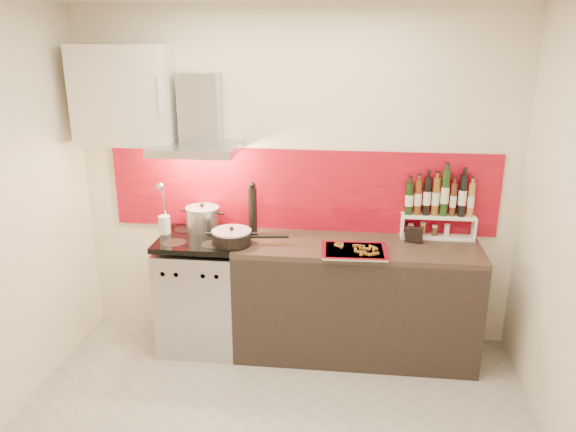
# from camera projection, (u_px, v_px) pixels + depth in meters

# --- Properties ---
(back_wall) EXTENTS (3.40, 0.02, 2.60)m
(back_wall) POSITION_uv_depth(u_px,v_px,m) (295.00, 180.00, 4.35)
(back_wall) COLOR silver
(back_wall) RESTS_ON ground
(backsplash) EXTENTS (3.00, 0.02, 0.64)m
(backsplash) POSITION_uv_depth(u_px,v_px,m) (301.00, 190.00, 4.36)
(backsplash) COLOR maroon
(backsplash) RESTS_ON back_wall
(range_stove) EXTENTS (0.60, 0.60, 0.91)m
(range_stove) POSITION_uv_depth(u_px,v_px,m) (202.00, 293.00, 4.41)
(range_stove) COLOR #B7B7BA
(range_stove) RESTS_ON ground
(counter) EXTENTS (1.80, 0.60, 0.90)m
(counter) POSITION_uv_depth(u_px,v_px,m) (355.00, 299.00, 4.28)
(counter) COLOR black
(counter) RESTS_ON ground
(range_hood) EXTENTS (0.62, 0.50, 0.61)m
(range_hood) POSITION_uv_depth(u_px,v_px,m) (198.00, 124.00, 4.14)
(range_hood) COLOR #B7B7BA
(range_hood) RESTS_ON back_wall
(upper_cabinet) EXTENTS (0.70, 0.35, 0.72)m
(upper_cabinet) POSITION_uv_depth(u_px,v_px,m) (124.00, 95.00, 4.12)
(upper_cabinet) COLOR beige
(upper_cabinet) RESTS_ON back_wall
(stock_pot) EXTENTS (0.26, 0.26, 0.23)m
(stock_pot) POSITION_uv_depth(u_px,v_px,m) (203.00, 219.00, 4.37)
(stock_pot) COLOR #B7B7BA
(stock_pot) RESTS_ON range_stove
(saute_pan) EXTENTS (0.56, 0.29, 0.13)m
(saute_pan) POSITION_uv_depth(u_px,v_px,m) (233.00, 237.00, 4.11)
(saute_pan) COLOR black
(saute_pan) RESTS_ON range_stove
(utensil_jar) EXTENTS (0.09, 0.14, 0.43)m
(utensil_jar) POSITION_uv_depth(u_px,v_px,m) (164.00, 219.00, 4.29)
(utensil_jar) COLOR silver
(utensil_jar) RESTS_ON range_stove
(pepper_mill) EXTENTS (0.07, 0.07, 0.42)m
(pepper_mill) POSITION_uv_depth(u_px,v_px,m) (253.00, 210.00, 4.27)
(pepper_mill) COLOR black
(pepper_mill) RESTS_ON counter
(step_shelf) EXTENTS (0.55, 0.15, 0.53)m
(step_shelf) POSITION_uv_depth(u_px,v_px,m) (439.00, 207.00, 4.21)
(step_shelf) COLOR white
(step_shelf) RESTS_ON counter
(caddy_box) EXTENTS (0.14, 0.08, 0.11)m
(caddy_box) POSITION_uv_depth(u_px,v_px,m) (414.00, 235.00, 4.16)
(caddy_box) COLOR black
(caddy_box) RESTS_ON counter
(baking_tray) EXTENTS (0.48, 0.38, 0.03)m
(baking_tray) POSITION_uv_depth(u_px,v_px,m) (355.00, 251.00, 3.97)
(baking_tray) COLOR silver
(baking_tray) RESTS_ON counter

